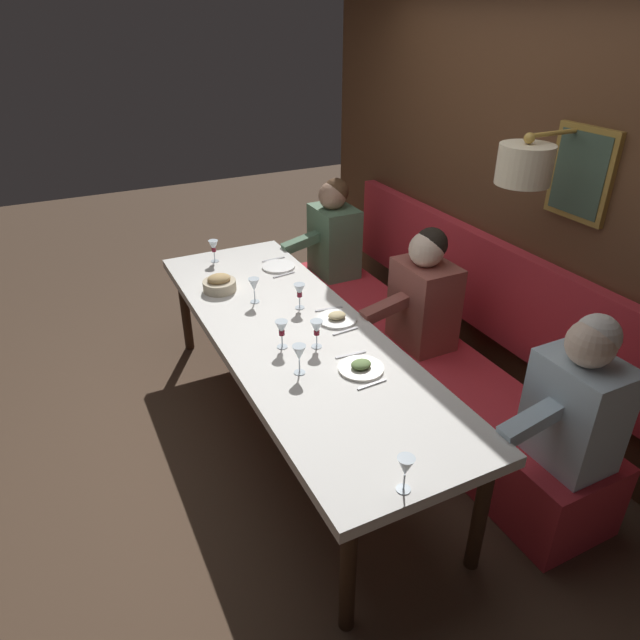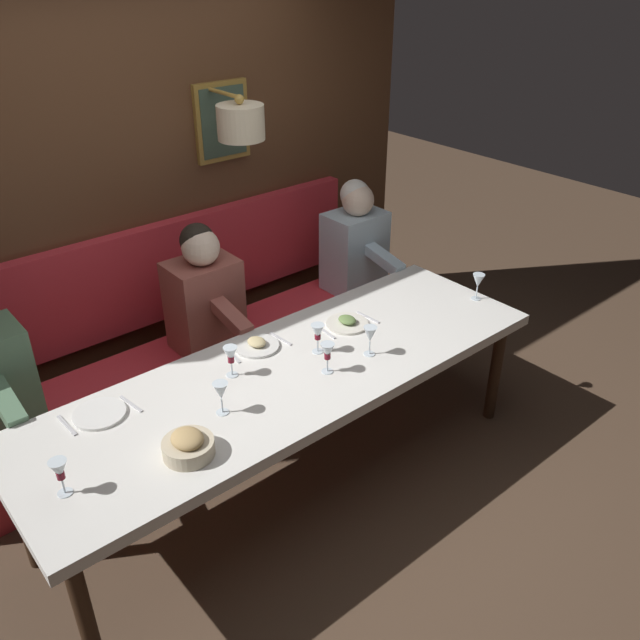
% 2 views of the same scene
% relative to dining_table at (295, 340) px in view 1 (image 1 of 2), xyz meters
% --- Properties ---
extents(ground_plane, '(12.00, 12.00, 0.00)m').
position_rel_dining_table_xyz_m(ground_plane, '(0.00, 0.00, -0.68)').
color(ground_plane, '#4C3828').
extents(dining_table, '(0.90, 2.80, 0.74)m').
position_rel_dining_table_xyz_m(dining_table, '(0.00, 0.00, 0.00)').
color(dining_table, silver).
rests_on(dining_table, ground_plane).
extents(banquette_bench, '(0.52, 3.00, 0.45)m').
position_rel_dining_table_xyz_m(banquette_bench, '(0.89, 0.00, -0.46)').
color(banquette_bench, red).
rests_on(banquette_bench, ground_plane).
extents(back_wall_panel, '(0.59, 4.20, 2.90)m').
position_rel_dining_table_xyz_m(back_wall_panel, '(1.46, -0.01, 0.68)').
color(back_wall_panel, '#51331E').
rests_on(back_wall_panel, ground_plane).
extents(diner_nearest, '(0.60, 0.40, 0.79)m').
position_rel_dining_table_xyz_m(diner_nearest, '(0.88, -1.26, 0.14)').
color(diner_nearest, silver).
rests_on(diner_nearest, banquette_bench).
extents(diner_near, '(0.60, 0.40, 0.79)m').
position_rel_dining_table_xyz_m(diner_near, '(0.88, -0.04, 0.14)').
color(diner_near, '#934C42').
rests_on(diner_near, banquette_bench).
extents(diner_middle, '(0.60, 0.40, 0.79)m').
position_rel_dining_table_xyz_m(diner_middle, '(0.88, 1.20, 0.14)').
color(diner_middle, '#567A5B').
rests_on(diner_middle, banquette_bench).
extents(place_setting_0, '(0.24, 0.32, 0.05)m').
position_rel_dining_table_xyz_m(place_setting_0, '(0.28, 0.01, 0.07)').
color(place_setting_0, silver).
rests_on(place_setting_0, dining_table).
extents(place_setting_1, '(0.24, 0.32, 0.01)m').
position_rel_dining_table_xyz_m(place_setting_1, '(0.27, 0.89, 0.07)').
color(place_setting_1, white).
rests_on(place_setting_1, dining_table).
extents(place_setting_2, '(0.24, 0.32, 0.05)m').
position_rel_dining_table_xyz_m(place_setting_2, '(0.15, -0.52, 0.07)').
color(place_setting_2, silver).
rests_on(place_setting_2, dining_table).
extents(wine_glass_0, '(0.07, 0.07, 0.16)m').
position_rel_dining_table_xyz_m(wine_glass_0, '(-0.11, 1.20, 0.18)').
color(wine_glass_0, silver).
rests_on(wine_glass_0, dining_table).
extents(wine_glass_1, '(0.07, 0.07, 0.16)m').
position_rel_dining_table_xyz_m(wine_glass_1, '(-0.13, -0.13, 0.18)').
color(wine_glass_1, silver).
rests_on(wine_glass_1, dining_table).
extents(wine_glass_2, '(0.07, 0.07, 0.16)m').
position_rel_dining_table_xyz_m(wine_glass_2, '(-0.07, 0.45, 0.18)').
color(wine_glass_2, silver).
rests_on(wine_glass_2, dining_table).
extents(wine_glass_3, '(0.07, 0.07, 0.16)m').
position_rel_dining_table_xyz_m(wine_glass_3, '(0.04, -0.21, 0.18)').
color(wine_glass_3, silver).
rests_on(wine_glass_3, dining_table).
extents(wine_glass_4, '(0.07, 0.07, 0.16)m').
position_rel_dining_table_xyz_m(wine_glass_4, '(0.15, 0.25, 0.18)').
color(wine_glass_4, silver).
rests_on(wine_glass_4, dining_table).
extents(wine_glass_5, '(0.07, 0.07, 0.16)m').
position_rel_dining_table_xyz_m(wine_glass_5, '(-0.12, -1.32, 0.18)').
color(wine_glass_5, silver).
rests_on(wine_glass_5, dining_table).
extents(wine_glass_6, '(0.07, 0.07, 0.16)m').
position_rel_dining_table_xyz_m(wine_glass_6, '(-0.15, -0.40, 0.18)').
color(wine_glass_6, silver).
rests_on(wine_glass_6, dining_table).
extents(bread_bowl, '(0.22, 0.22, 0.12)m').
position_rel_dining_table_xyz_m(bread_bowl, '(-0.22, 0.72, 0.11)').
color(bread_bowl, beige).
rests_on(bread_bowl, dining_table).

